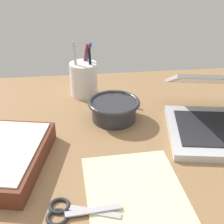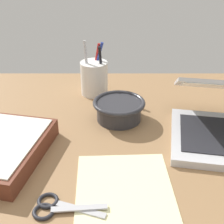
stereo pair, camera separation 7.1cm
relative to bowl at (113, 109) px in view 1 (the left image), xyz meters
The scene contains 5 objects.
desk_top 19.15cm from the bowl, 89.55° to the right, with size 140.00×100.00×2.00cm, color #936D47.
bowl is the anchor object (origin of this frame).
pen_cup 17.14cm from the bowl, 114.05° to the left, with size 8.04×8.04×16.42cm.
scissors 33.08cm from the bowl, 111.03° to the right, with size 13.04×6.45×0.80cm.
paper_sheet_front 30.43cm from the bowl, 88.32° to the right, with size 18.19×29.16×0.16cm, color #F4EFB2.
Camera 1 is at (-8.84, -51.09, 43.64)cm, focal length 50.00 mm.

